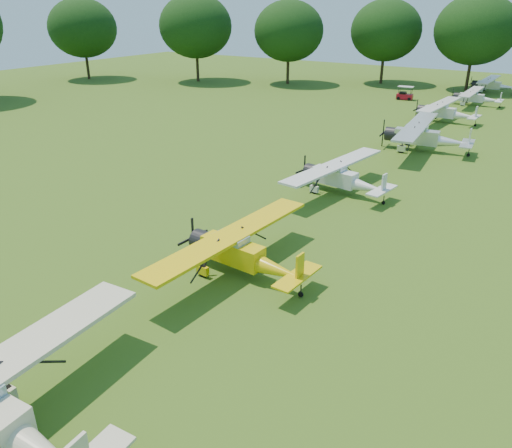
{
  "coord_description": "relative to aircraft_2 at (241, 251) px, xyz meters",
  "views": [
    {
      "loc": [
        12.13,
        -21.26,
        11.56
      ],
      "look_at": [
        -0.22,
        -2.06,
        1.4
      ],
      "focal_mm": 35.0,
      "sensor_mm": 36.0,
      "label": 1
    }
  ],
  "objects": [
    {
      "name": "aircraft_5",
      "position": [
        -0.21,
        38.1,
        -0.01
      ],
      "size": [
        6.54,
        10.42,
        2.05
      ],
      "rotation": [
        0.0,
        0.0,
        -0.06
      ],
      "color": "silver",
      "rests_on": "ground"
    },
    {
      "name": "aircraft_7",
      "position": [
        0.72,
        61.14,
        -0.04
      ],
      "size": [
        6.35,
        10.09,
        1.99
      ],
      "rotation": [
        0.0,
        0.0,
        -0.02
      ],
      "color": "white",
      "rests_on": "ground"
    },
    {
      "name": "aircraft_2",
      "position": [
        0.0,
        0.0,
        0.0
      ],
      "size": [
        6.59,
        10.51,
        2.07
      ],
      "rotation": [
        0.0,
        0.0,
        -0.07
      ],
      "color": "#E1BE09",
      "rests_on": "ground"
    },
    {
      "name": "ground",
      "position": [
        -0.61,
        4.62,
        -1.21
      ],
      "size": [
        160.0,
        160.0,
        0.0
      ],
      "primitive_type": "plane",
      "color": "#2F5114",
      "rests_on": "ground"
    },
    {
      "name": "aircraft_3",
      "position": [
        -0.59,
        12.48,
        -0.03
      ],
      "size": [
        6.47,
        10.26,
        2.01
      ],
      "rotation": [
        0.0,
        0.0,
        -0.14
      ],
      "color": "silver",
      "rests_on": "ground"
    },
    {
      "name": "tree_belt",
      "position": [
        2.96,
        4.78,
        6.82
      ],
      "size": [
        137.36,
        130.27,
        14.52
      ],
      "color": "black",
      "rests_on": "ground"
    },
    {
      "name": "aircraft_6",
      "position": [
        0.64,
        49.67,
        -0.13
      ],
      "size": [
        5.86,
        9.3,
        1.84
      ],
      "rotation": [
        0.0,
        0.0,
        0.0
      ],
      "color": "silver",
      "rests_on": "ground"
    },
    {
      "name": "golf_cart",
      "position": [
        -7.85,
        49.06,
        -0.64
      ],
      "size": [
        2.1,
        1.44,
        1.68
      ],
      "rotation": [
        0.0,
        0.0,
        0.11
      ],
      "color": "#B10C1F",
      "rests_on": "ground"
    },
    {
      "name": "aircraft_4",
      "position": [
        1.07,
        25.67,
        0.16
      ],
      "size": [
        7.52,
        11.96,
        2.35
      ],
      "rotation": [
        0.0,
        0.0,
        0.1
      ],
      "color": "white",
      "rests_on": "ground"
    }
  ]
}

